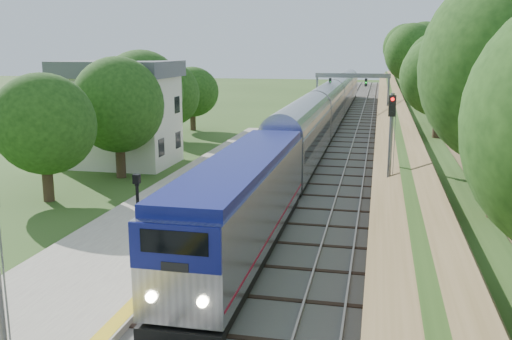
% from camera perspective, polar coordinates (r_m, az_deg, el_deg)
% --- Properties ---
extents(trackbed, '(9.50, 170.00, 0.28)m').
position_cam_1_polar(trackbed, '(71.37, 9.28, 4.77)').
color(trackbed, '#4C4944').
rests_on(trackbed, ground).
extents(platform, '(6.40, 68.00, 0.38)m').
position_cam_1_polar(platform, '(30.11, -9.34, -4.97)').
color(platform, gray).
rests_on(platform, ground).
extents(yellow_stripe, '(0.55, 68.00, 0.01)m').
position_cam_1_polar(yellow_stripe, '(29.15, -4.11, -5.00)').
color(yellow_stripe, gold).
rests_on(yellow_stripe, platform).
extents(embankment, '(10.64, 170.00, 11.70)m').
position_cam_1_polar(embankment, '(71.24, 16.08, 5.97)').
color(embankment, brown).
rests_on(embankment, ground).
extents(station_building, '(8.60, 6.60, 8.00)m').
position_cam_1_polar(station_building, '(45.44, -13.44, 5.62)').
color(station_building, beige).
rests_on(station_building, ground).
extents(signal_gantry, '(8.40, 0.38, 6.20)m').
position_cam_1_polar(signal_gantry, '(65.92, 9.59, 8.32)').
color(signal_gantry, slate).
rests_on(signal_gantry, ground).
extents(trees_behind_platform, '(7.82, 53.32, 7.21)m').
position_cam_1_polar(trees_behind_platform, '(35.84, -15.77, 4.56)').
color(trees_behind_platform, '#332316').
rests_on(trees_behind_platform, ground).
extents(train, '(2.82, 94.06, 4.15)m').
position_cam_1_polar(train, '(61.35, 6.96, 5.63)').
color(train, black).
rests_on(train, trackbed).
extents(lamppost_far, '(0.39, 0.39, 3.92)m').
position_cam_1_polar(lamppost_far, '(22.38, -11.63, -5.86)').
color(lamppost_far, black).
rests_on(lamppost_far, platform).
extents(signal_farside, '(0.36, 0.29, 6.62)m').
position_cam_1_polar(signal_farside, '(29.85, 13.29, 2.56)').
color(signal_farside, slate).
rests_on(signal_farside, ground).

